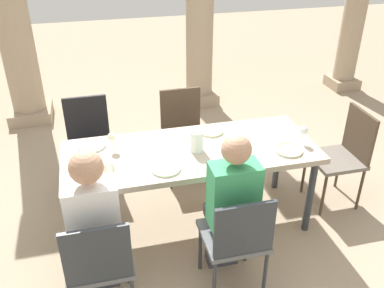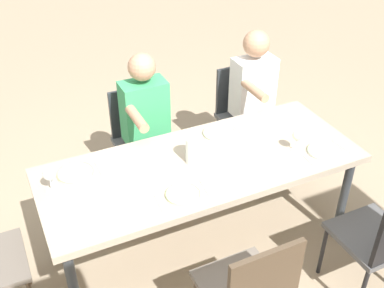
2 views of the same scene
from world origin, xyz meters
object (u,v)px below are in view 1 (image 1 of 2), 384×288
at_px(stone_column_centre, 200,0).
at_px(plate_3, 289,150).
at_px(chair_mid_north, 183,129).
at_px(wine_glass_3, 303,131).
at_px(wine_glass_0, 112,137).
at_px(diner_woman_green, 95,224).
at_px(stone_column_near, 11,14).
at_px(water_pitcher, 197,142).
at_px(plate_0, 92,146).
at_px(plate_1, 166,169).
at_px(chair_mid_south, 237,237).
at_px(chair_head_east, 345,152).
at_px(chair_west_north, 89,139).
at_px(plate_2, 211,132).
at_px(chair_west_south, 99,261).
at_px(dining_table, 191,156).
at_px(diner_man_white, 230,204).

relative_size(stone_column_centre, plate_3, 12.93).
bearing_deg(chair_mid_north, wine_glass_3, -49.84).
relative_size(wine_glass_0, wine_glass_3, 1.00).
height_order(diner_woman_green, wine_glass_3, diner_woman_green).
xyz_separation_m(stone_column_near, water_pitcher, (1.61, -2.64, -0.53)).
xyz_separation_m(plate_0, plate_1, (0.53, -0.50, 0.00)).
bearing_deg(diner_woman_green, chair_mid_south, -10.50).
bearing_deg(chair_mid_north, chair_head_east, -31.90).
bearing_deg(plate_1, chair_head_east, 8.19).
relative_size(chair_west_north, diner_woman_green, 0.73).
xyz_separation_m(wine_glass_3, water_pitcher, (-0.89, 0.09, -0.04)).
bearing_deg(stone_column_centre, chair_mid_north, -109.97).
bearing_deg(chair_mid_north, water_pitcher, -95.39).
bearing_deg(chair_mid_north, plate_1, -109.40).
xyz_separation_m(stone_column_near, plate_2, (1.82, -2.36, -0.61)).
distance_m(chair_west_south, wine_glass_3, 1.93).
relative_size(stone_column_near, plate_0, 12.13).
bearing_deg(chair_mid_south, chair_mid_north, 90.00).
xyz_separation_m(diner_woman_green, plate_0, (0.03, 0.91, 0.09)).
relative_size(chair_mid_north, plate_0, 3.96).
height_order(chair_mid_south, plate_3, chair_mid_south).
relative_size(plate_0, plate_3, 1.02).
bearing_deg(plate_2, water_pitcher, -126.40).
bearing_deg(chair_mid_north, wine_glass_0, -137.40).
bearing_deg(plate_2, diner_woman_green, -139.69).
bearing_deg(chair_west_south, water_pitcher, 42.86).
relative_size(stone_column_near, stone_column_centre, 0.96).
height_order(stone_column_near, plate_1, stone_column_near).
height_order(stone_column_near, stone_column_centre, stone_column_centre).
distance_m(dining_table, water_pitcher, 0.16).
distance_m(chair_west_south, plate_2, 1.54).
bearing_deg(plate_2, plate_3, -42.11).
relative_size(diner_woman_green, plate_0, 5.52).
xyz_separation_m(chair_mid_north, wine_glass_0, (-0.75, -0.69, 0.37)).
distance_m(chair_west_south, plate_1, 0.85).
height_order(plate_1, water_pitcher, water_pitcher).
bearing_deg(chair_mid_north, stone_column_near, 133.80).
relative_size(chair_mid_south, plate_2, 4.27).
xyz_separation_m(dining_table, water_pitcher, (0.04, -0.03, 0.15)).
bearing_deg(plate_2, stone_column_near, 127.65).
xyz_separation_m(plate_1, plate_2, (0.51, 0.50, 0.00)).
distance_m(plate_0, plate_3, 1.63).
distance_m(wine_glass_0, water_pitcher, 0.69).
relative_size(chair_west_south, chair_mid_south, 1.00).
height_order(diner_man_white, plate_1, diner_man_white).
distance_m(diner_woman_green, stone_column_centre, 3.71).
bearing_deg(chair_mid_south, water_pitcher, 95.86).
bearing_deg(diner_woman_green, stone_column_centre, 64.08).
height_order(chair_west_north, stone_column_near, stone_column_near).
distance_m(stone_column_near, stone_column_centre, 2.34).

